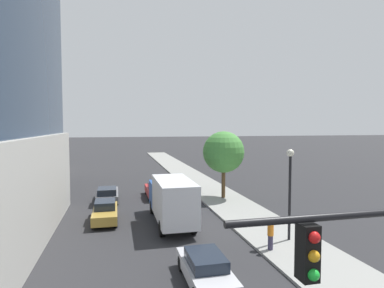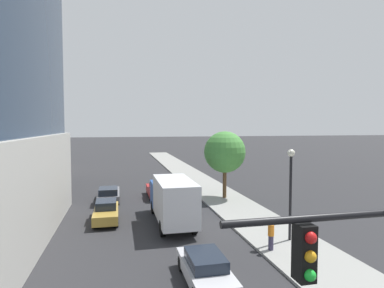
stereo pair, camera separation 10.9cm
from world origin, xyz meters
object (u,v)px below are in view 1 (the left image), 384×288
Objects in this scene: pedestrian_orange_shirt at (271,235)px; car_silver at (205,268)px; car_gold at (105,212)px; construction_building at (8,54)px; car_gray at (107,194)px; car_red at (157,190)px; street_lamp at (290,180)px; box_truck at (172,199)px; street_tree at (224,152)px.

car_silver is at bearing -149.56° from pedestrian_orange_shirt.
car_silver is 0.99× the size of car_gold.
construction_building is 47.44m from pedestrian_orange_shirt.
car_gray is 1.02× the size of car_red.
street_lamp is 1.16× the size of car_red.
street_lamp is 17.19m from car_gray.
car_red is at bearing 106.53° from pedestrian_orange_shirt.
car_gold is at bearing 158.43° from box_truck.
car_silver is (4.60, -16.76, -0.00)m from car_gray.
car_red is (4.60, 0.84, 0.02)m from car_gray.
car_gray is at bearing -57.96° from construction_building.
car_red is at bearing 90.00° from car_silver.
construction_building reaches higher than box_truck.
car_gold is (-4.60, -6.95, -0.01)m from car_red.
pedestrian_orange_shirt is (4.45, 2.61, 0.26)m from car_silver.
street_lamp reaches higher than car_red.
street_tree is 3.89× the size of pedestrian_orange_shirt.
street_tree reaches higher than car_gold.
car_gray is at bearing -169.61° from car_red.
street_lamp is 3.36× the size of pedestrian_orange_shirt.
street_tree is 11.43m from car_gray.
construction_building is 9.12× the size of car_silver.
car_gray is (-10.87, 12.97, -3.03)m from street_lamp.
box_truck is (-6.27, 5.04, -1.90)m from street_lamp.
street_tree is at bearing -44.23° from construction_building.
car_gray is at bearing 120.14° from box_truck.
car_red is 2.90× the size of pedestrian_orange_shirt.
pedestrian_orange_shirt is (-1.82, -1.18, -2.77)m from street_lamp.
street_tree is 0.79× the size of box_truck.
street_tree is at bearing -19.12° from car_red.
street_tree is 7.47m from car_red.
street_tree is 9.41m from box_truck.
car_gold reaches higher than car_red.
street_tree is at bearing 68.45° from car_silver.
construction_building is 25.24× the size of pedestrian_orange_shirt.
box_truck reaches higher than pedestrian_orange_shirt.
box_truck reaches higher than car_gray.
car_red is (0.00, 17.60, 0.03)m from car_silver.
car_gold is at bearing 147.72° from street_lamp.
pedestrian_orange_shirt is at bearing -147.06° from street_lamp.
car_red is at bearing 114.40° from street_lamp.
street_lamp is 7.93m from car_silver.
street_lamp is 1.13× the size of car_gray.
street_tree is 12.34m from car_gold.
box_truck is (-0.00, -8.77, 1.10)m from car_red.
box_truck is at bearing -59.86° from car_gray.
street_tree is (-0.15, 11.69, 0.74)m from street_lamp.
pedestrian_orange_shirt is (23.72, -37.58, -16.62)m from construction_building.
pedestrian_orange_shirt reaches higher than car_gold.
street_tree is 1.41× the size of car_silver.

